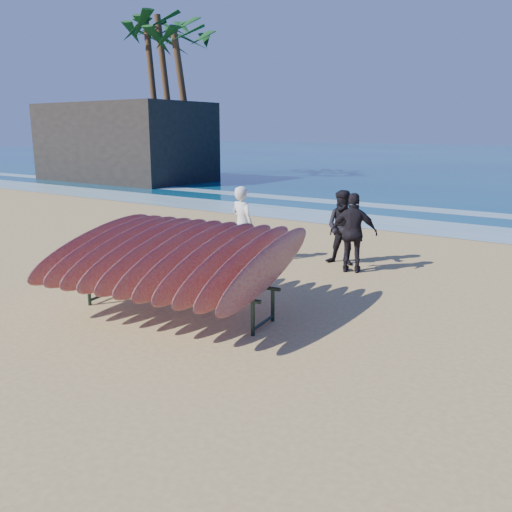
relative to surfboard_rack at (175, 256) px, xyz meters
The scene contains 11 objects.
ground 1.45m from the surfboard_rack, 12.83° to the right, with size 120.00×120.00×0.00m, color tan.
foam_near 9.85m from the surfboard_rack, 83.50° to the left, with size 160.00×160.00×0.00m, color white.
foam_far 13.32m from the surfboard_rack, 85.21° to the left, with size 160.00×160.00×0.00m, color white.
surfboard_rack is the anchor object (origin of this frame).
person_white 3.48m from the surfboard_rack, 109.67° to the left, with size 0.59×0.39×1.62m, color white.
person_dark_a 4.35m from the surfboard_rack, 80.75° to the left, with size 0.76×0.59×1.56m, color black.
person_dark_b 4.01m from the surfboard_rack, 73.59° to the left, with size 0.92×0.39×1.58m, color black.
building 23.45m from the surfboard_rack, 140.22° to the left, with size 9.37×5.21×4.17m, color #2D2823.
palm_left 25.94m from the surfboard_rack, 134.28° to the left, with size 5.20×5.20×9.17m.
palm_mid 23.78m from the surfboard_rack, 131.96° to the left, with size 5.20×5.20×8.20m.
palm_right 27.38m from the surfboard_rack, 135.99° to the left, with size 5.20×5.20×9.11m.
Camera 1 is at (4.49, -5.56, 2.77)m, focal length 38.00 mm.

